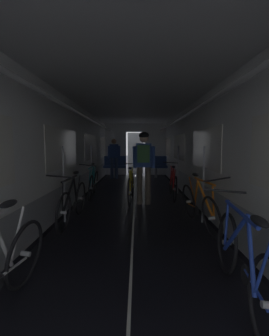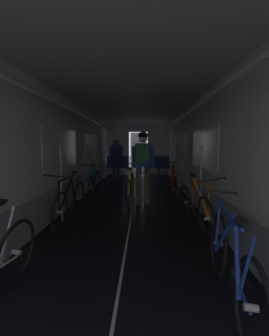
{
  "view_description": "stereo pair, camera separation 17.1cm",
  "coord_description": "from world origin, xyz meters",
  "px_view_note": "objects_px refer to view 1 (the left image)",
  "views": [
    {
      "loc": [
        0.06,
        -2.05,
        1.41
      ],
      "look_at": [
        0.0,
        4.19,
        0.8
      ],
      "focal_mm": 24.72,
      "sensor_mm": 36.0,
      "label": 1
    },
    {
      "loc": [
        0.23,
        -2.05,
        1.41
      ],
      "look_at": [
        0.0,
        4.19,
        0.8
      ],
      "focal_mm": 24.72,
      "sensor_mm": 36.0,
      "label": 2
    }
  ],
  "objects_px": {
    "bicycle_blue": "(243,261)",
    "bicycle_orange": "(199,206)",
    "bench_seat_far_left": "(115,165)",
    "person_standing_near_bench": "(114,156)",
    "bicycle_black": "(73,202)",
    "person_cyclist_aisle": "(144,160)",
    "bicycle_yellow_in_aisle": "(131,186)",
    "bench_seat_far_right": "(156,165)",
    "bicycle_teal": "(93,183)",
    "bicycle_red": "(173,184)"
  },
  "relations": [
    {
      "from": "bicycle_blue",
      "to": "bicycle_orange",
      "type": "distance_m",
      "value": 1.91
    },
    {
      "from": "bench_seat_far_left",
      "to": "bicycle_orange",
      "type": "bearing_deg",
      "value": -71.99
    },
    {
      "from": "bicycle_blue",
      "to": "person_standing_near_bench",
      "type": "distance_m",
      "value": 8.03
    },
    {
      "from": "bicycle_blue",
      "to": "bicycle_black",
      "type": "height_order",
      "value": "bicycle_black"
    },
    {
      "from": "person_cyclist_aisle",
      "to": "bicycle_yellow_in_aisle",
      "type": "distance_m",
      "value": 0.8
    },
    {
      "from": "bench_seat_far_right",
      "to": "person_cyclist_aisle",
      "type": "xyz_separation_m",
      "value": [
        -0.67,
        -4.67,
        0.5
      ]
    },
    {
      "from": "person_cyclist_aisle",
      "to": "person_standing_near_bench",
      "type": "height_order",
      "value": "person_cyclist_aisle"
    },
    {
      "from": "bicycle_black",
      "to": "bench_seat_far_right",
      "type": "bearing_deg",
      "value": 71.52
    },
    {
      "from": "bicycle_black",
      "to": "bicycle_yellow_in_aisle",
      "type": "bearing_deg",
      "value": 57.33
    },
    {
      "from": "bicycle_teal",
      "to": "bicycle_yellow_in_aisle",
      "type": "distance_m",
      "value": 1.19
    },
    {
      "from": "bicycle_orange",
      "to": "bicycle_blue",
      "type": "bearing_deg",
      "value": -93.63
    },
    {
      "from": "bicycle_red",
      "to": "person_cyclist_aisle",
      "type": "relative_size",
      "value": 0.98
    },
    {
      "from": "bench_seat_far_right",
      "to": "bicycle_red",
      "type": "bearing_deg",
      "value": -88.09
    },
    {
      "from": "bench_seat_far_left",
      "to": "bicycle_black",
      "type": "height_order",
      "value": "bench_seat_far_left"
    },
    {
      "from": "bicycle_black",
      "to": "person_standing_near_bench",
      "type": "bearing_deg",
      "value": 87.9
    },
    {
      "from": "bicycle_red",
      "to": "bicycle_teal",
      "type": "bearing_deg",
      "value": 176.02
    },
    {
      "from": "bicycle_blue",
      "to": "person_standing_near_bench",
      "type": "bearing_deg",
      "value": 103.77
    },
    {
      "from": "bench_seat_far_right",
      "to": "person_cyclist_aisle",
      "type": "relative_size",
      "value": 0.57
    },
    {
      "from": "bench_seat_far_left",
      "to": "bench_seat_far_right",
      "type": "bearing_deg",
      "value": 0.0
    },
    {
      "from": "bicycle_teal",
      "to": "bicycle_yellow_in_aisle",
      "type": "height_order",
      "value": "bicycle_teal"
    },
    {
      "from": "person_cyclist_aisle",
      "to": "bench_seat_far_left",
      "type": "bearing_deg",
      "value": 103.62
    },
    {
      "from": "bicycle_teal",
      "to": "bicycle_black",
      "type": "height_order",
      "value": "bicycle_teal"
    },
    {
      "from": "bicycle_blue",
      "to": "person_cyclist_aisle",
      "type": "bearing_deg",
      "value": 102.57
    },
    {
      "from": "bicycle_blue",
      "to": "person_cyclist_aisle",
      "type": "height_order",
      "value": "person_cyclist_aisle"
    },
    {
      "from": "bench_seat_far_right",
      "to": "bicycle_blue",
      "type": "xyz_separation_m",
      "value": [
        0.11,
        -8.15,
        -0.18
      ]
    },
    {
      "from": "bicycle_black",
      "to": "bicycle_red",
      "type": "relative_size",
      "value": 1.0
    },
    {
      "from": "bicycle_orange",
      "to": "bicycle_black",
      "type": "bearing_deg",
      "value": 173.6
    },
    {
      "from": "bicycle_teal",
      "to": "bicycle_black",
      "type": "distance_m",
      "value": 2.14
    },
    {
      "from": "bicycle_red",
      "to": "person_standing_near_bench",
      "type": "height_order",
      "value": "person_standing_near_bench"
    },
    {
      "from": "person_standing_near_bench",
      "to": "bicycle_orange",
      "type": "bearing_deg",
      "value": -70.94
    },
    {
      "from": "bicycle_teal",
      "to": "person_cyclist_aisle",
      "type": "bearing_deg",
      "value": -30.74
    },
    {
      "from": "bicycle_yellow_in_aisle",
      "to": "bicycle_blue",
      "type": "bearing_deg",
      "value": -73.79
    },
    {
      "from": "bicycle_teal",
      "to": "bicycle_red",
      "type": "height_order",
      "value": "bicycle_teal"
    },
    {
      "from": "bench_seat_far_left",
      "to": "person_standing_near_bench",
      "type": "height_order",
      "value": "person_standing_near_bench"
    },
    {
      "from": "bicycle_black",
      "to": "bicycle_orange",
      "type": "bearing_deg",
      "value": -6.4
    },
    {
      "from": "bench_seat_far_right",
      "to": "person_cyclist_aisle",
      "type": "bearing_deg",
      "value": -98.16
    },
    {
      "from": "bicycle_teal",
      "to": "person_cyclist_aisle",
      "type": "distance_m",
      "value": 1.73
    },
    {
      "from": "bicycle_teal",
      "to": "bicycle_orange",
      "type": "height_order",
      "value": "bicycle_orange"
    },
    {
      "from": "bicycle_red",
      "to": "person_cyclist_aisle",
      "type": "height_order",
      "value": "person_cyclist_aisle"
    },
    {
      "from": "bicycle_yellow_in_aisle",
      "to": "person_standing_near_bench",
      "type": "relative_size",
      "value": 1.0
    },
    {
      "from": "bicycle_teal",
      "to": "bicycle_red",
      "type": "distance_m",
      "value": 2.17
    },
    {
      "from": "bench_seat_far_left",
      "to": "bicycle_yellow_in_aisle",
      "type": "height_order",
      "value": "bench_seat_far_left"
    },
    {
      "from": "person_cyclist_aisle",
      "to": "bicycle_yellow_in_aisle",
      "type": "bearing_deg",
      "value": 139.73
    },
    {
      "from": "bicycle_teal",
      "to": "person_cyclist_aisle",
      "type": "relative_size",
      "value": 0.98
    },
    {
      "from": "bench_seat_far_right",
      "to": "bicycle_orange",
      "type": "distance_m",
      "value": 6.25
    },
    {
      "from": "bicycle_yellow_in_aisle",
      "to": "bench_seat_far_right",
      "type": "bearing_deg",
      "value": 77.43
    },
    {
      "from": "bicycle_teal",
      "to": "person_standing_near_bench",
      "type": "bearing_deg",
      "value": 86.07
    },
    {
      "from": "bicycle_blue",
      "to": "bicycle_black",
      "type": "xyz_separation_m",
      "value": [
        -2.11,
        2.16,
        -0.0
      ]
    },
    {
      "from": "bicycle_black",
      "to": "person_cyclist_aisle",
      "type": "bearing_deg",
      "value": 44.86
    },
    {
      "from": "bicycle_teal",
      "to": "person_standing_near_bench",
      "type": "relative_size",
      "value": 1.0
    }
  ]
}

